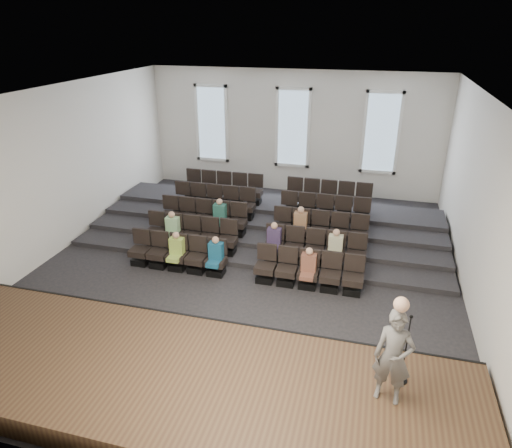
% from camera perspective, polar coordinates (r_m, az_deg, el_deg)
% --- Properties ---
extents(ground, '(14.00, 14.00, 0.00)m').
position_cam_1_polar(ground, '(13.60, -1.23, -5.46)').
color(ground, black).
rests_on(ground, ground).
extents(ceiling, '(12.00, 14.00, 0.02)m').
position_cam_1_polar(ceiling, '(11.95, -1.45, 15.93)').
color(ceiling, white).
rests_on(ceiling, ground).
extents(wall_back, '(12.00, 0.04, 5.00)m').
position_cam_1_polar(wall_back, '(19.14, 4.63, 11.31)').
color(wall_back, silver).
rests_on(wall_back, ground).
extents(wall_front, '(12.00, 0.04, 5.00)m').
position_cam_1_polar(wall_front, '(6.89, -18.37, -14.95)').
color(wall_front, silver).
rests_on(wall_front, ground).
extents(wall_left, '(0.04, 14.00, 5.00)m').
position_cam_1_polar(wall_left, '(15.29, -23.68, 6.08)').
color(wall_left, silver).
rests_on(wall_left, ground).
extents(wall_right, '(0.04, 14.00, 5.00)m').
position_cam_1_polar(wall_right, '(12.40, 26.48, 1.65)').
color(wall_right, silver).
rests_on(wall_right, ground).
extents(stage, '(11.80, 3.60, 0.50)m').
position_cam_1_polar(stage, '(9.58, -10.18, -18.72)').
color(stage, '#46321E').
rests_on(stage, ground).
extents(stage_lip, '(11.80, 0.06, 0.52)m').
position_cam_1_polar(stage_lip, '(10.82, -6.24, -12.70)').
color(stage_lip, black).
rests_on(stage_lip, ground).
extents(risers, '(11.80, 4.80, 0.60)m').
position_cam_1_polar(risers, '(16.26, 1.85, 0.47)').
color(risers, black).
rests_on(risers, ground).
extents(seating_rows, '(6.80, 4.70, 1.67)m').
position_cam_1_polar(seating_rows, '(14.61, 0.42, -0.25)').
color(seating_rows, black).
rests_on(seating_rows, ground).
extents(windows, '(8.44, 0.10, 3.24)m').
position_cam_1_polar(windows, '(19.03, 4.62, 11.86)').
color(windows, white).
rests_on(windows, wall_back).
extents(audience, '(5.45, 2.64, 1.10)m').
position_cam_1_polar(audience, '(13.49, -0.88, -1.81)').
color(audience, '#99B94A').
rests_on(audience, seating_rows).
extents(speaker, '(0.73, 0.54, 1.84)m').
position_cam_1_polar(speaker, '(8.49, 16.78, -15.65)').
color(speaker, '#555250').
rests_on(speaker, stage).
extents(mic_stand, '(0.25, 0.25, 1.49)m').
position_cam_1_polar(mic_stand, '(9.20, 17.98, -16.09)').
color(mic_stand, black).
rests_on(mic_stand, stage).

